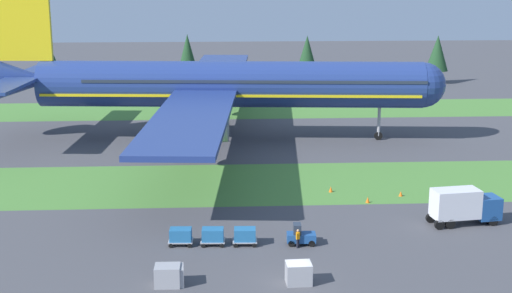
# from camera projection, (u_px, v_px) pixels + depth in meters

# --- Properties ---
(ground_plane) EXTENTS (400.00, 400.00, 0.00)m
(ground_plane) POSITION_uv_depth(u_px,v_px,m) (297.00, 282.00, 57.45)
(ground_plane) COLOR #47474C
(grass_strip_near) EXTENTS (320.00, 16.95, 0.01)m
(grass_strip_near) POSITION_uv_depth(u_px,v_px,m) (271.00, 183.00, 84.31)
(grass_strip_near) COLOR #4C8438
(grass_strip_near) RESTS_ON ground
(grass_strip_far) EXTENTS (320.00, 16.95, 0.01)m
(grass_strip_far) POSITION_uv_depth(u_px,v_px,m) (251.00, 109.00, 128.82)
(grass_strip_far) COLOR #4C8438
(grass_strip_far) RESTS_ON ground
(airliner) EXTENTS (66.00, 81.24, 22.76)m
(airliner) POSITION_uv_depth(u_px,v_px,m) (216.00, 84.00, 104.46)
(airliner) COLOR navy
(airliner) RESTS_ON ground
(baggage_tug) EXTENTS (2.65, 1.41, 1.97)m
(baggage_tug) POSITION_uv_depth(u_px,v_px,m) (300.00, 236.00, 65.23)
(baggage_tug) COLOR #1E4C8E
(baggage_tug) RESTS_ON ground
(cargo_dolly_lead) EXTENTS (2.26, 1.60, 1.55)m
(cargo_dolly_lead) POSITION_uv_depth(u_px,v_px,m) (245.00, 235.00, 65.15)
(cargo_dolly_lead) COLOR #A3A3A8
(cargo_dolly_lead) RESTS_ON ground
(cargo_dolly_second) EXTENTS (2.26, 1.60, 1.55)m
(cargo_dolly_second) POSITION_uv_depth(u_px,v_px,m) (213.00, 235.00, 65.11)
(cargo_dolly_second) COLOR #A3A3A8
(cargo_dolly_second) RESTS_ON ground
(cargo_dolly_third) EXTENTS (2.26, 1.60, 1.55)m
(cargo_dolly_third) POSITION_uv_depth(u_px,v_px,m) (181.00, 235.00, 65.08)
(cargo_dolly_third) COLOR #A3A3A8
(cargo_dolly_third) RESTS_ON ground
(catering_truck) EXTENTS (7.21, 3.24, 3.58)m
(catering_truck) POSITION_uv_depth(u_px,v_px,m) (464.00, 205.00, 70.23)
(catering_truck) COLOR #1E4C8E
(catering_truck) RESTS_ON ground
(ground_crew_marshaller) EXTENTS (0.36, 0.50, 1.74)m
(ground_crew_marshaller) POSITION_uv_depth(u_px,v_px,m) (298.00, 238.00, 64.44)
(ground_crew_marshaller) COLOR black
(ground_crew_marshaller) RESTS_ON ground
(uld_container_0) EXTENTS (2.02, 1.63, 1.66)m
(uld_container_0) POSITION_uv_depth(u_px,v_px,m) (168.00, 276.00, 56.73)
(uld_container_0) COLOR #A3A3A8
(uld_container_0) RESTS_ON ground
(uld_container_1) EXTENTS (2.08, 1.70, 1.54)m
(uld_container_1) POSITION_uv_depth(u_px,v_px,m) (171.00, 276.00, 56.84)
(uld_container_1) COLOR #A3A3A8
(uld_container_1) RESTS_ON ground
(uld_container_2) EXTENTS (2.06, 1.68, 1.73)m
(uld_container_2) POSITION_uv_depth(u_px,v_px,m) (299.00, 273.00, 57.08)
(uld_container_2) COLOR #A3A3A8
(uld_container_2) RESTS_ON ground
(taxiway_marker_0) EXTENTS (0.44, 0.44, 0.65)m
(taxiway_marker_0) POSITION_uv_depth(u_px,v_px,m) (368.00, 200.00, 77.10)
(taxiway_marker_0) COLOR orange
(taxiway_marker_0) RESTS_ON ground
(taxiway_marker_1) EXTENTS (0.44, 0.44, 0.64)m
(taxiway_marker_1) POSITION_uv_depth(u_px,v_px,m) (331.00, 189.00, 80.83)
(taxiway_marker_1) COLOR orange
(taxiway_marker_1) RESTS_ON ground
(taxiway_marker_2) EXTENTS (0.44, 0.44, 0.57)m
(taxiway_marker_2) POSITION_uv_depth(u_px,v_px,m) (401.00, 194.00, 79.35)
(taxiway_marker_2) COLOR orange
(taxiway_marker_2) RESTS_ON ground
(distant_tree_line) EXTENTS (197.60, 9.56, 12.37)m
(distant_tree_line) POSITION_uv_depth(u_px,v_px,m) (233.00, 54.00, 155.04)
(distant_tree_line) COLOR #4C3823
(distant_tree_line) RESTS_ON ground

